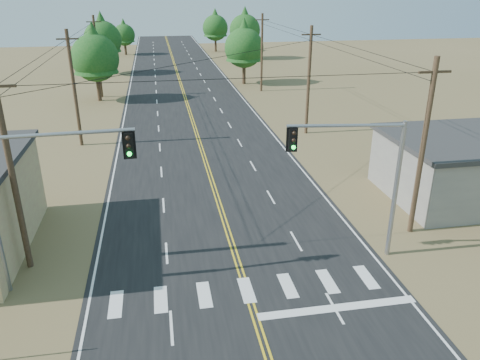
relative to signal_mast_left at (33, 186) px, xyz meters
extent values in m
cube|color=black|center=(9.12, 19.93, -5.19)|extent=(15.00, 200.00, 0.02)
cylinder|color=#4C3826|center=(-1.38, 1.93, -0.20)|extent=(0.30, 0.30, 10.00)
cylinder|color=#4C3826|center=(-1.38, 21.93, -0.20)|extent=(0.30, 0.30, 10.00)
cube|color=#4C3826|center=(-1.38, 21.93, 4.00)|extent=(1.80, 0.12, 0.12)
cylinder|color=#4C3826|center=(-1.38, 41.93, -0.20)|extent=(0.30, 0.30, 10.00)
cube|color=#4C3826|center=(-1.38, 41.93, 4.00)|extent=(1.80, 0.12, 0.12)
cylinder|color=#4C3826|center=(19.62, 1.93, -0.20)|extent=(0.30, 0.30, 10.00)
cube|color=#4C3826|center=(19.62, 1.93, 4.00)|extent=(1.80, 0.12, 0.12)
cylinder|color=#4C3826|center=(19.62, 21.93, -0.20)|extent=(0.30, 0.30, 10.00)
cube|color=#4C3826|center=(19.62, 21.93, 4.00)|extent=(1.80, 0.12, 0.12)
cylinder|color=#4C3826|center=(19.62, 41.93, -0.20)|extent=(0.30, 0.30, 10.00)
cube|color=#4C3826|center=(19.62, 41.93, 4.00)|extent=(1.80, 0.12, 0.12)
cylinder|color=gray|center=(1.32, 0.06, 2.25)|extent=(6.42, 0.43, 0.17)
cube|color=black|center=(4.22, 0.18, 1.57)|extent=(0.38, 0.33, 1.15)
sphere|color=black|center=(4.21, -0.01, 1.94)|extent=(0.21, 0.21, 0.21)
sphere|color=black|center=(4.21, -0.01, 1.57)|extent=(0.21, 0.21, 0.21)
sphere|color=#0CE533|center=(4.21, -0.01, 1.21)|extent=(0.21, 0.21, 0.21)
cylinder|color=gray|center=(17.12, -0.21, -1.68)|extent=(0.24, 0.24, 7.03)
cylinder|color=gray|center=(17.12, -0.21, 1.83)|extent=(0.18, 0.18, 0.60)
cylinder|color=gray|center=(14.32, 0.20, 1.93)|extent=(5.62, 0.97, 0.16)
cube|color=black|center=(11.82, 0.56, 1.28)|extent=(0.39, 0.35, 1.10)
sphere|color=black|center=(11.84, 0.38, 1.63)|extent=(0.20, 0.20, 0.20)
sphere|color=black|center=(11.84, 0.38, 1.28)|extent=(0.20, 0.20, 0.20)
sphere|color=#0CE533|center=(11.84, 0.38, 0.93)|extent=(0.20, 0.20, 0.20)
cylinder|color=#3F2D1E|center=(-1.46, 39.78, -3.49)|extent=(0.49, 0.49, 3.41)
cone|color=#154B19|center=(-1.46, 39.78, 1.24)|extent=(5.30, 5.30, 6.06)
sphere|color=#154B19|center=(-1.46, 39.78, 0.01)|extent=(5.68, 5.68, 5.68)
cylinder|color=#3F2D1E|center=(-2.26, 59.12, -3.44)|extent=(0.43, 0.43, 3.51)
cone|color=#154B19|center=(-2.26, 59.12, 1.43)|extent=(5.46, 5.46, 6.24)
sphere|color=#154B19|center=(-2.26, 59.12, 0.16)|extent=(5.85, 5.85, 5.85)
cylinder|color=#3F2D1E|center=(-0.16, 81.96, -3.90)|extent=(0.47, 0.47, 2.60)
cone|color=#154B19|center=(-0.16, 81.96, -0.29)|extent=(4.04, 4.04, 4.62)
sphere|color=#154B19|center=(-0.16, 81.96, -1.23)|extent=(4.33, 4.33, 4.33)
cylinder|color=#3F2D1E|center=(18.23, 47.27, -3.53)|extent=(0.49, 0.49, 3.33)
cone|color=#154B19|center=(18.23, 47.27, 1.09)|extent=(5.18, 5.18, 5.92)
sphere|color=#154B19|center=(18.23, 47.27, -0.11)|extent=(5.55, 5.55, 5.55)
cylinder|color=#3F2D1E|center=(23.01, 71.94, -3.43)|extent=(0.50, 0.50, 3.53)
cone|color=#154B19|center=(23.01, 71.94, 1.46)|extent=(5.48, 5.48, 6.27)
sphere|color=#154B19|center=(23.01, 71.94, 0.19)|extent=(5.88, 5.88, 5.88)
cylinder|color=#3F2D1E|center=(18.84, 83.86, -3.58)|extent=(0.46, 0.46, 3.23)
cone|color=#154B19|center=(18.84, 83.86, 0.90)|extent=(5.02, 5.02, 5.74)
sphere|color=#154B19|center=(18.84, 83.86, -0.26)|extent=(5.38, 5.38, 5.38)
camera|label=1|loc=(5.58, -20.04, 8.07)|focal=35.00mm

